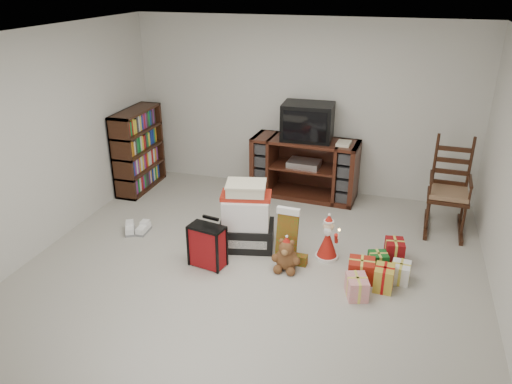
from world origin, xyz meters
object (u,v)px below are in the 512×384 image
rocking_chair (447,197)px  gift_pile (246,220)px  gift_cluster (379,269)px  sneaker_pair (137,229)px  tv_stand (304,168)px  bookshelf (139,151)px  teddy_bear (287,256)px  crt_television (308,122)px  mrs_claus_figurine (256,220)px  santa_figurine (328,241)px  red_suitcase (207,246)px

rocking_chair → gift_pile: bearing=-149.9°
gift_pile → gift_cluster: gift_pile is taller
rocking_chair → gift_pile: 2.59m
sneaker_pair → tv_stand: bearing=25.7°
bookshelf → gift_pile: (2.09, -1.24, -0.23)m
teddy_bear → crt_television: size_ratio=0.52×
bookshelf → teddy_bear: bookshelf is taller
bookshelf → gift_pile: 2.44m
bookshelf → sneaker_pair: bearing=-63.9°
bookshelf → rocking_chair: 4.38m
gift_pile → teddy_bear: 0.71m
sneaker_pair → bookshelf: bearing=97.7°
rocking_chair → teddy_bear: bearing=-135.0°
rocking_chair → mrs_claus_figurine: rocking_chair is taller
bookshelf → teddy_bear: 3.14m
rocking_chair → santa_figurine: (-1.32, -1.21, -0.21)m
teddy_bear → gift_cluster: 1.00m
santa_figurine → gift_cluster: bearing=-24.4°
sneaker_pair → mrs_claus_figurine: bearing=-5.1°
red_suitcase → gift_cluster: 1.89m
mrs_claus_figurine → gift_cluster: size_ratio=0.61×
gift_pile → santa_figurine: gift_pile is taller
sneaker_pair → gift_cluster: size_ratio=0.36×
gift_pile → crt_television: (0.36, 1.68, 0.77)m
tv_stand → gift_pile: bearing=-98.7°
red_suitcase → gift_cluster: size_ratio=0.60×
teddy_bear → mrs_claus_figurine: bearing=130.2°
santa_figurine → sneaker_pair: santa_figurine is taller
tv_stand → red_suitcase: tv_stand is taller
red_suitcase → crt_television: bearing=84.8°
rocking_chair → santa_figurine: bearing=-135.4°
rocking_chair → crt_television: 2.10m
tv_stand → mrs_claus_figurine: tv_stand is taller
rocking_chair → mrs_claus_figurine: 2.45m
gift_pile → santa_figurine: (0.97, 0.01, -0.14)m
crt_television → red_suitcase: bearing=-108.4°
tv_stand → teddy_bear: size_ratio=4.14×
crt_television → gift_pile: bearing=-104.4°
sneaker_pair → teddy_bear: bearing=-26.6°
mrs_claus_figurine → crt_television: 1.70m
tv_stand → santa_figurine: tv_stand is taller
tv_stand → gift_cluster: size_ratio=1.59×
teddy_bear → sneaker_pair: teddy_bear is taller
tv_stand → rocking_chair: size_ratio=1.24×
tv_stand → mrs_claus_figurine: 1.44m
rocking_chair → sneaker_pair: rocking_chair is taller
bookshelf → rocking_chair: (4.38, -0.03, -0.16)m
gift_pile → red_suitcase: gift_pile is taller
tv_stand → santa_figurine: bearing=-66.2°
gift_pile → teddy_bear: size_ratio=2.17×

